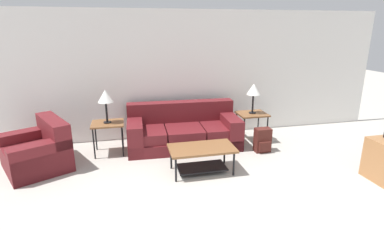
{
  "coord_description": "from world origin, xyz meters",
  "views": [
    {
      "loc": [
        -1.11,
        -1.97,
        2.25
      ],
      "look_at": [
        -0.01,
        2.85,
        0.8
      ],
      "focal_mm": 28.0,
      "sensor_mm": 36.0,
      "label": 1
    }
  ],
  "objects_px": {
    "coffee_table": "(202,154)",
    "side_table_left": "(108,126)",
    "side_table_right": "(252,116)",
    "table_lamp_right": "(254,90)",
    "couch": "(183,131)",
    "table_lamp_left": "(105,97)",
    "backpack": "(263,140)",
    "armchair": "(38,151)"
  },
  "relations": [
    {
      "from": "coffee_table",
      "to": "side_table_left",
      "type": "height_order",
      "value": "side_table_left"
    },
    {
      "from": "side_table_right",
      "to": "table_lamp_right",
      "type": "xyz_separation_m",
      "value": [
        0.0,
        0.0,
        0.53
      ]
    },
    {
      "from": "side_table_left",
      "to": "table_lamp_right",
      "type": "height_order",
      "value": "table_lamp_right"
    },
    {
      "from": "couch",
      "to": "coffee_table",
      "type": "height_order",
      "value": "couch"
    },
    {
      "from": "table_lamp_left",
      "to": "backpack",
      "type": "relative_size",
      "value": 1.33
    },
    {
      "from": "side_table_left",
      "to": "couch",
      "type": "bearing_deg",
      "value": 2.77
    },
    {
      "from": "side_table_left",
      "to": "backpack",
      "type": "xyz_separation_m",
      "value": [
        2.79,
        -0.56,
        -0.31
      ]
    },
    {
      "from": "backpack",
      "to": "couch",
      "type": "bearing_deg",
      "value": 155.6
    },
    {
      "from": "side_table_right",
      "to": "side_table_left",
      "type": "bearing_deg",
      "value": 180.0
    },
    {
      "from": "armchair",
      "to": "side_table_right",
      "type": "bearing_deg",
      "value": 5.14
    },
    {
      "from": "armchair",
      "to": "side_table_left",
      "type": "relative_size",
      "value": 2.28
    },
    {
      "from": "coffee_table",
      "to": "side_table_right",
      "type": "height_order",
      "value": "side_table_right"
    },
    {
      "from": "armchair",
      "to": "side_table_right",
      "type": "xyz_separation_m",
      "value": [
        3.92,
        0.35,
        0.25
      ]
    },
    {
      "from": "couch",
      "to": "side_table_left",
      "type": "xyz_separation_m",
      "value": [
        -1.41,
        -0.07,
        0.24
      ]
    },
    {
      "from": "side_table_right",
      "to": "couch",
      "type": "bearing_deg",
      "value": 177.23
    },
    {
      "from": "side_table_left",
      "to": "table_lamp_right",
      "type": "xyz_separation_m",
      "value": [
        2.81,
        0.0,
        0.53
      ]
    },
    {
      "from": "table_lamp_left",
      "to": "table_lamp_right",
      "type": "relative_size",
      "value": 1.0
    },
    {
      "from": "side_table_right",
      "to": "backpack",
      "type": "bearing_deg",
      "value": -91.74
    },
    {
      "from": "side_table_left",
      "to": "backpack",
      "type": "distance_m",
      "value": 2.87
    },
    {
      "from": "table_lamp_left",
      "to": "armchair",
      "type": "bearing_deg",
      "value": -162.35
    },
    {
      "from": "side_table_left",
      "to": "table_lamp_left",
      "type": "height_order",
      "value": "table_lamp_left"
    },
    {
      "from": "side_table_right",
      "to": "backpack",
      "type": "xyz_separation_m",
      "value": [
        -0.02,
        -0.56,
        -0.31
      ]
    },
    {
      "from": "side_table_right",
      "to": "table_lamp_right",
      "type": "distance_m",
      "value": 0.53
    },
    {
      "from": "couch",
      "to": "backpack",
      "type": "bearing_deg",
      "value": -24.4
    },
    {
      "from": "table_lamp_right",
      "to": "armchair",
      "type": "bearing_deg",
      "value": -174.86
    },
    {
      "from": "coffee_table",
      "to": "backpack",
      "type": "xyz_separation_m",
      "value": [
        1.32,
        0.55,
        -0.09
      ]
    },
    {
      "from": "armchair",
      "to": "table_lamp_left",
      "type": "xyz_separation_m",
      "value": [
        1.11,
        0.35,
        0.78
      ]
    },
    {
      "from": "side_table_left",
      "to": "armchair",
      "type": "bearing_deg",
      "value": -162.35
    },
    {
      "from": "coffee_table",
      "to": "side_table_right",
      "type": "bearing_deg",
      "value": 39.74
    },
    {
      "from": "table_lamp_left",
      "to": "side_table_right",
      "type": "bearing_deg",
      "value": -0.0
    },
    {
      "from": "table_lamp_right",
      "to": "backpack",
      "type": "distance_m",
      "value": 1.02
    },
    {
      "from": "table_lamp_left",
      "to": "backpack",
      "type": "height_order",
      "value": "table_lamp_left"
    },
    {
      "from": "side_table_left",
      "to": "side_table_right",
      "type": "height_order",
      "value": "same"
    },
    {
      "from": "coffee_table",
      "to": "backpack",
      "type": "distance_m",
      "value": 1.43
    },
    {
      "from": "table_lamp_right",
      "to": "side_table_right",
      "type": "bearing_deg",
      "value": -116.57
    },
    {
      "from": "couch",
      "to": "table_lamp_left",
      "type": "bearing_deg",
      "value": -177.23
    },
    {
      "from": "backpack",
      "to": "table_lamp_left",
      "type": "bearing_deg",
      "value": 168.65
    },
    {
      "from": "armchair",
      "to": "table_lamp_right",
      "type": "height_order",
      "value": "table_lamp_right"
    },
    {
      "from": "side_table_left",
      "to": "side_table_right",
      "type": "xyz_separation_m",
      "value": [
        2.81,
        0.0,
        0.0
      ]
    },
    {
      "from": "armchair",
      "to": "side_table_right",
      "type": "distance_m",
      "value": 3.94
    },
    {
      "from": "table_lamp_left",
      "to": "table_lamp_right",
      "type": "xyz_separation_m",
      "value": [
        2.81,
        0.0,
        0.0
      ]
    },
    {
      "from": "couch",
      "to": "armchair",
      "type": "xyz_separation_m",
      "value": [
        -2.52,
        -0.42,
        -0.0
      ]
    }
  ]
}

